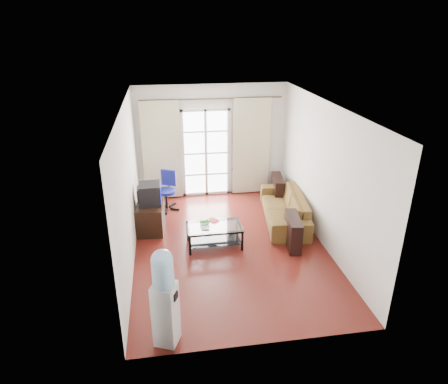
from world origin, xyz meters
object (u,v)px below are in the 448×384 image
object	(u,v)px
coffee_table	(214,233)
water_cooler	(165,296)
tv_stand	(151,217)
task_chair	(167,198)
sofa	(284,208)
crt_tv	(149,194)

from	to	relation	value
coffee_table	water_cooler	distance (m)	2.63
tv_stand	water_cooler	bearing A→B (deg)	-81.14
tv_stand	task_chair	size ratio (longest dim) A/B	0.89
tv_stand	sofa	bearing A→B (deg)	4.22
coffee_table	crt_tv	distance (m)	1.58
task_chair	coffee_table	bearing A→B (deg)	-41.56
tv_stand	crt_tv	distance (m)	0.51
crt_tv	task_chair	distance (m)	1.13
coffee_table	task_chair	world-z (taller)	task_chair
sofa	crt_tv	size ratio (longest dim) A/B	4.55
sofa	coffee_table	distance (m)	1.83
sofa	task_chair	xyz separation A→B (m)	(-2.49, 0.98, -0.04)
task_chair	water_cooler	xyz separation A→B (m)	(-0.11, -4.20, 0.49)
tv_stand	task_chair	distance (m)	1.04
water_cooler	task_chair	bearing A→B (deg)	112.02
crt_tv	water_cooler	distance (m)	3.28
sofa	crt_tv	xyz separation A→B (m)	(-2.85, 0.05, 0.49)
coffee_table	tv_stand	xyz separation A→B (m)	(-1.21, 0.83, 0.02)
tv_stand	water_cooler	world-z (taller)	water_cooler
sofa	water_cooler	size ratio (longest dim) A/B	1.52
sofa	coffee_table	world-z (taller)	sofa
coffee_table	tv_stand	world-z (taller)	tv_stand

